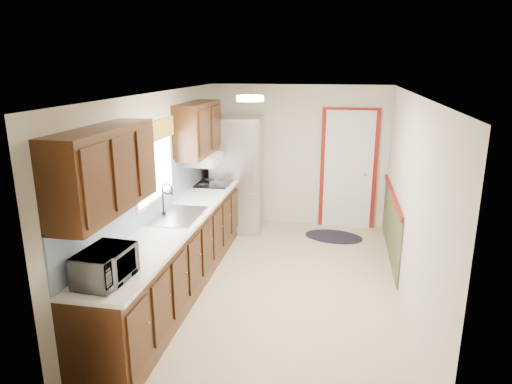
% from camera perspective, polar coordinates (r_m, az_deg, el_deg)
% --- Properties ---
extents(room_shell, '(3.20, 5.20, 2.52)m').
position_cam_1_polar(room_shell, '(5.45, 2.81, -0.54)').
color(room_shell, '#C6B38C').
rests_on(room_shell, ground).
extents(kitchen_run, '(0.63, 4.00, 2.20)m').
position_cam_1_polar(kitchen_run, '(5.60, -10.33, -4.54)').
color(kitchen_run, '#331A0B').
rests_on(kitchen_run, ground).
extents(back_wall_trim, '(1.12, 2.30, 2.08)m').
position_cam_1_polar(back_wall_trim, '(7.62, 12.51, 1.41)').
color(back_wall_trim, maroon).
rests_on(back_wall_trim, ground).
extents(ceiling_fixture, '(0.30, 0.30, 0.06)m').
position_cam_1_polar(ceiling_fixture, '(5.09, -0.74, 11.63)').
color(ceiling_fixture, '#FFD88C').
rests_on(ceiling_fixture, room_shell).
extents(microwave, '(0.32, 0.54, 0.35)m').
position_cam_1_polar(microwave, '(4.08, -18.36, -8.34)').
color(microwave, white).
rests_on(microwave, kitchen_run).
extents(refrigerator, '(0.86, 0.83, 1.90)m').
position_cam_1_polar(refrigerator, '(7.62, -2.38, 2.27)').
color(refrigerator, '#B7B7BC').
rests_on(refrigerator, ground).
extents(rug, '(1.02, 0.75, 0.01)m').
position_cam_1_polar(rug, '(7.59, 9.67, -5.51)').
color(rug, black).
rests_on(rug, ground).
extents(cooktop, '(0.51, 0.61, 0.02)m').
position_cam_1_polar(cooktop, '(7.07, -5.23, 1.13)').
color(cooktop, black).
rests_on(cooktop, kitchen_run).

